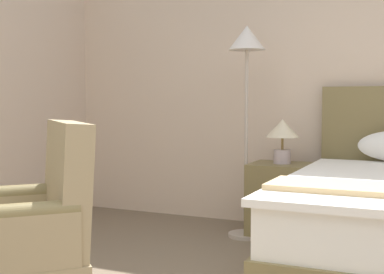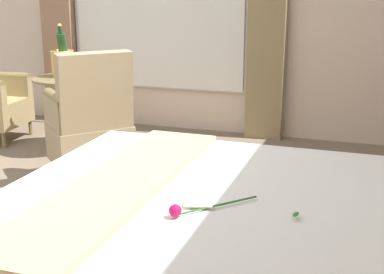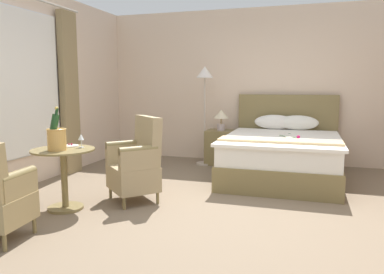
{
  "view_description": "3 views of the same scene",
  "coord_description": "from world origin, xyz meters",
  "px_view_note": "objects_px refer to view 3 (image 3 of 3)",
  "views": [
    {
      "loc": [
        0.54,
        -1.69,
        1.1
      ],
      "look_at": [
        -0.74,
        1.13,
        0.89
      ],
      "focal_mm": 50.0,
      "sensor_mm": 36.0,
      "label": 1
    },
    {
      "loc": [
        2.45,
        2.14,
        1.45
      ],
      "look_at": [
        -0.52,
        1.12,
        0.57
      ],
      "focal_mm": 50.0,
      "sensor_mm": 36.0,
      "label": 2
    },
    {
      "loc": [
        0.88,
        -3.84,
        1.37
      ],
      "look_at": [
        -0.58,
        0.82,
        0.7
      ],
      "focal_mm": 35.0,
      "sensor_mm": 36.0,
      "label": 3
    }
  ],
  "objects_px": {
    "wine_glass_near_edge": "(55,139)",
    "nightstand": "(221,147)",
    "side_table_round": "(64,171)",
    "wine_glass_near_bucket": "(81,138)",
    "bedside_lamp": "(221,116)",
    "floor_lamp_brass": "(205,86)",
    "snack_plate": "(71,146)",
    "bed": "(282,154)",
    "champagne_bucket": "(56,137)",
    "armchair_by_window": "(137,164)"
  },
  "relations": [
    {
      "from": "nightstand",
      "to": "armchair_by_window",
      "type": "distance_m",
      "value": 2.42
    },
    {
      "from": "bed",
      "to": "wine_glass_near_edge",
      "type": "distance_m",
      "value": 3.2
    },
    {
      "from": "bed",
      "to": "side_table_round",
      "type": "xyz_separation_m",
      "value": [
        -2.2,
        -2.22,
        0.08
      ]
    },
    {
      "from": "champagne_bucket",
      "to": "armchair_by_window",
      "type": "xyz_separation_m",
      "value": [
        0.64,
        0.62,
        -0.38
      ]
    },
    {
      "from": "champagne_bucket",
      "to": "wine_glass_near_edge",
      "type": "xyz_separation_m",
      "value": [
        -0.16,
        0.18,
        -0.06
      ]
    },
    {
      "from": "bedside_lamp",
      "to": "armchair_by_window",
      "type": "distance_m",
      "value": 2.44
    },
    {
      "from": "snack_plate",
      "to": "champagne_bucket",
      "type": "bearing_deg",
      "value": -85.3
    },
    {
      "from": "wine_glass_near_edge",
      "to": "champagne_bucket",
      "type": "bearing_deg",
      "value": -49.3
    },
    {
      "from": "bed",
      "to": "snack_plate",
      "type": "distance_m",
      "value": 3.04
    },
    {
      "from": "snack_plate",
      "to": "bed",
      "type": "bearing_deg",
      "value": 42.31
    },
    {
      "from": "side_table_round",
      "to": "wine_glass_near_edge",
      "type": "height_order",
      "value": "wine_glass_near_edge"
    },
    {
      "from": "bedside_lamp",
      "to": "side_table_round",
      "type": "relative_size",
      "value": 0.52
    },
    {
      "from": "bedside_lamp",
      "to": "snack_plate",
      "type": "relative_size",
      "value": 1.93
    },
    {
      "from": "wine_glass_near_bucket",
      "to": "wine_glass_near_edge",
      "type": "distance_m",
      "value": 0.31
    },
    {
      "from": "nightstand",
      "to": "wine_glass_near_edge",
      "type": "xyz_separation_m",
      "value": [
        -1.28,
        -2.8,
        0.47
      ]
    },
    {
      "from": "bedside_lamp",
      "to": "floor_lamp_brass",
      "type": "distance_m",
      "value": 0.6
    },
    {
      "from": "bedside_lamp",
      "to": "armchair_by_window",
      "type": "bearing_deg",
      "value": -101.53
    },
    {
      "from": "champagne_bucket",
      "to": "armchair_by_window",
      "type": "relative_size",
      "value": 0.46
    },
    {
      "from": "side_table_round",
      "to": "wine_glass_near_bucket",
      "type": "relative_size",
      "value": 4.47
    },
    {
      "from": "champagne_bucket",
      "to": "armchair_by_window",
      "type": "height_order",
      "value": "champagne_bucket"
    },
    {
      "from": "bedside_lamp",
      "to": "nightstand",
      "type": "bearing_deg",
      "value": 0.0
    },
    {
      "from": "floor_lamp_brass",
      "to": "champagne_bucket",
      "type": "relative_size",
      "value": 3.61
    },
    {
      "from": "bed",
      "to": "armchair_by_window",
      "type": "bearing_deg",
      "value": -133.06
    },
    {
      "from": "bed",
      "to": "wine_glass_near_bucket",
      "type": "distance_m",
      "value": 2.95
    },
    {
      "from": "bed",
      "to": "bedside_lamp",
      "type": "bearing_deg",
      "value": 148.09
    },
    {
      "from": "champagne_bucket",
      "to": "wine_glass_near_bucket",
      "type": "xyz_separation_m",
      "value": [
        0.15,
        0.23,
        -0.04
      ]
    },
    {
      "from": "nightstand",
      "to": "snack_plate",
      "type": "bearing_deg",
      "value": -112.81
    },
    {
      "from": "bedside_lamp",
      "to": "champagne_bucket",
      "type": "relative_size",
      "value": 0.75
    },
    {
      "from": "bedside_lamp",
      "to": "wine_glass_near_bucket",
      "type": "distance_m",
      "value": 2.92
    },
    {
      "from": "wine_glass_near_edge",
      "to": "armchair_by_window",
      "type": "relative_size",
      "value": 0.13
    },
    {
      "from": "floor_lamp_brass",
      "to": "wine_glass_near_bucket",
      "type": "xyz_separation_m",
      "value": [
        -0.71,
        -2.64,
        -0.57
      ]
    },
    {
      "from": "snack_plate",
      "to": "side_table_round",
      "type": "bearing_deg",
      "value": -79.72
    },
    {
      "from": "wine_glass_near_bucket",
      "to": "nightstand",
      "type": "bearing_deg",
      "value": 70.53
    },
    {
      "from": "nightstand",
      "to": "wine_glass_near_edge",
      "type": "bearing_deg",
      "value": -114.54
    },
    {
      "from": "floor_lamp_brass",
      "to": "armchair_by_window",
      "type": "xyz_separation_m",
      "value": [
        -0.22,
        -2.25,
        -0.92
      ]
    },
    {
      "from": "side_table_round",
      "to": "wine_glass_near_bucket",
      "type": "height_order",
      "value": "wine_glass_near_bucket"
    },
    {
      "from": "wine_glass_near_bucket",
      "to": "armchair_by_window",
      "type": "xyz_separation_m",
      "value": [
        0.49,
        0.38,
        -0.34
      ]
    },
    {
      "from": "floor_lamp_brass",
      "to": "champagne_bucket",
      "type": "distance_m",
      "value": 3.04
    },
    {
      "from": "bed",
      "to": "nightstand",
      "type": "distance_m",
      "value": 1.29
    },
    {
      "from": "champagne_bucket",
      "to": "snack_plate",
      "type": "xyz_separation_m",
      "value": [
        -0.02,
        0.27,
        -0.14
      ]
    },
    {
      "from": "floor_lamp_brass",
      "to": "snack_plate",
      "type": "distance_m",
      "value": 2.83
    },
    {
      "from": "wine_glass_near_edge",
      "to": "nightstand",
      "type": "bearing_deg",
      "value": 65.46
    },
    {
      "from": "snack_plate",
      "to": "armchair_by_window",
      "type": "height_order",
      "value": "armchair_by_window"
    },
    {
      "from": "wine_glass_near_bucket",
      "to": "wine_glass_near_edge",
      "type": "height_order",
      "value": "wine_glass_near_bucket"
    },
    {
      "from": "champagne_bucket",
      "to": "armchair_by_window",
      "type": "distance_m",
      "value": 0.96
    },
    {
      "from": "snack_plate",
      "to": "bedside_lamp",
      "type": "bearing_deg",
      "value": 67.19
    },
    {
      "from": "bed",
      "to": "side_table_round",
      "type": "bearing_deg",
      "value": -134.76
    },
    {
      "from": "bedside_lamp",
      "to": "wine_glass_near_bucket",
      "type": "relative_size",
      "value": 2.32
    },
    {
      "from": "snack_plate",
      "to": "floor_lamp_brass",
      "type": "bearing_deg",
      "value": 71.43
    },
    {
      "from": "side_table_round",
      "to": "snack_plate",
      "type": "height_order",
      "value": "snack_plate"
    }
  ]
}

